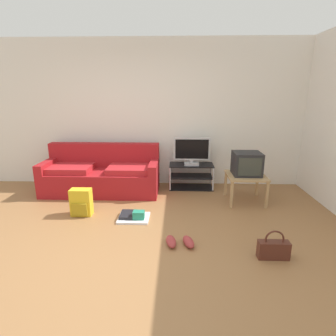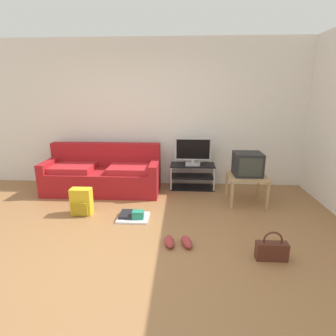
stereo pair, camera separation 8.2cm
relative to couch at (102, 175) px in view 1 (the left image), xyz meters
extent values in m
cube|color=olive|center=(0.70, -1.90, -0.33)|extent=(9.00, 9.80, 0.02)
cube|color=silver|center=(0.70, 0.55, 1.03)|extent=(9.00, 0.10, 2.70)
cube|color=maroon|center=(0.00, -0.05, -0.11)|extent=(2.03, 0.81, 0.41)
cube|color=maroon|center=(0.00, 0.26, 0.31)|extent=(2.03, 0.20, 0.44)
cube|color=maroon|center=(-0.95, -0.05, 0.18)|extent=(0.14, 0.81, 0.17)
cube|color=maroon|center=(0.95, -0.05, 0.18)|extent=(0.14, 0.81, 0.17)
cube|color=#AF2026|center=(-0.56, -0.11, 0.14)|extent=(0.81, 0.57, 0.10)
cube|color=#AF2026|center=(0.56, -0.11, 0.14)|extent=(0.81, 0.57, 0.10)
cube|color=black|center=(1.62, 0.24, 0.13)|extent=(0.81, 0.40, 0.02)
cube|color=black|center=(1.62, 0.24, -0.09)|extent=(0.78, 0.38, 0.02)
cube|color=black|center=(1.62, 0.24, -0.31)|extent=(0.81, 0.40, 0.02)
cylinder|color=#B7B7BC|center=(1.23, 0.06, -0.09)|extent=(0.03, 0.03, 0.46)
cylinder|color=#B7B7BC|center=(2.01, 0.06, -0.09)|extent=(0.03, 0.03, 0.46)
cylinder|color=#B7B7BC|center=(1.23, 0.42, -0.09)|extent=(0.03, 0.03, 0.46)
cylinder|color=#B7B7BC|center=(2.01, 0.42, -0.09)|extent=(0.03, 0.03, 0.46)
cube|color=#B2B2B7|center=(1.62, 0.22, 0.17)|extent=(0.26, 0.22, 0.05)
cube|color=#B2B2B7|center=(1.62, 0.22, 0.21)|extent=(0.05, 0.04, 0.04)
cube|color=#B2B2B7|center=(1.62, 0.22, 0.44)|extent=(0.66, 0.04, 0.41)
cube|color=black|center=(1.62, 0.20, 0.44)|extent=(0.60, 0.01, 0.35)
cube|color=tan|center=(2.47, -0.41, 0.13)|extent=(0.60, 0.60, 0.03)
cube|color=tan|center=(2.20, -0.68, -0.10)|extent=(0.04, 0.04, 0.43)
cube|color=tan|center=(2.75, -0.68, -0.10)|extent=(0.04, 0.04, 0.43)
cube|color=tan|center=(2.20, -0.14, -0.10)|extent=(0.04, 0.04, 0.43)
cube|color=tan|center=(2.75, -0.14, -0.10)|extent=(0.04, 0.04, 0.43)
cube|color=#232326|center=(2.47, -0.39, 0.33)|extent=(0.44, 0.40, 0.37)
cube|color=#333833|center=(2.47, -0.59, 0.33)|extent=(0.36, 0.01, 0.29)
cube|color=gold|center=(-0.04, -1.01, -0.12)|extent=(0.30, 0.16, 0.40)
cube|color=#A4851A|center=(-0.04, -1.11, -0.19)|extent=(0.23, 0.04, 0.18)
cylinder|color=#A4851A|center=(-0.13, -0.91, -0.10)|extent=(0.04, 0.04, 0.32)
cylinder|color=#A4851A|center=(0.04, -0.91, -0.10)|extent=(0.04, 0.04, 0.32)
cube|color=#4C2319|center=(2.41, -2.02, -0.22)|extent=(0.34, 0.11, 0.20)
torus|color=#4C2319|center=(2.41, -2.02, -0.09)|extent=(0.21, 0.02, 0.21)
ellipsoid|color=#993333|center=(1.29, -1.79, -0.27)|extent=(0.16, 0.28, 0.09)
ellipsoid|color=#993333|center=(1.50, -1.79, -0.27)|extent=(0.18, 0.28, 0.09)
cube|color=silver|center=(0.74, -1.12, -0.30)|extent=(0.44, 0.37, 0.03)
cube|color=#238466|center=(0.82, -1.17, -0.23)|extent=(0.16, 0.12, 0.11)
cube|color=black|center=(0.65, -1.09, -0.27)|extent=(0.22, 0.28, 0.04)
camera|label=1|loc=(1.35, -4.67, 1.43)|focal=29.17mm
camera|label=2|loc=(1.43, -4.67, 1.43)|focal=29.17mm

